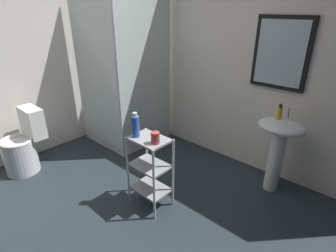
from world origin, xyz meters
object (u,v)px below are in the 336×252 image
at_px(storage_cart, 150,167).
at_px(hand_soap_bottle, 279,113).
at_px(pedestal_sink, 279,142).
at_px(shower_stall, 125,111).
at_px(shampoo_bottle_blue, 135,126).
at_px(toilet, 23,147).
at_px(rinse_cup, 155,138).

relative_size(storage_cart, hand_soap_bottle, 4.78).
bearing_deg(hand_soap_bottle, pedestal_sink, -17.53).
height_order(pedestal_sink, storage_cart, pedestal_sink).
height_order(shower_stall, storage_cart, shower_stall).
xyz_separation_m(hand_soap_bottle, shampoo_bottle_blue, (-0.87, -1.12, -0.03)).
bearing_deg(pedestal_sink, shower_stall, -171.39).
bearing_deg(toilet, shampoo_bottle_blue, 20.18).
relative_size(shower_stall, toilet, 2.63).
bearing_deg(hand_soap_bottle, rinse_cup, -120.19).
bearing_deg(shampoo_bottle_blue, pedestal_sink, 50.16).
height_order(shower_stall, toilet, shower_stall).
xyz_separation_m(pedestal_sink, toilet, (-2.36, -1.64, -0.26)).
distance_m(pedestal_sink, hand_soap_bottle, 0.30).
bearing_deg(hand_soap_bottle, toilet, -144.43).
xyz_separation_m(storage_cart, hand_soap_bottle, (0.75, 1.07, 0.44)).
height_order(storage_cart, shampoo_bottle_blue, shampoo_bottle_blue).
xyz_separation_m(shower_stall, hand_soap_bottle, (2.01, 0.33, 0.41)).
bearing_deg(shampoo_bottle_blue, shower_stall, 145.26).
xyz_separation_m(shampoo_bottle_blue, rinse_cup, (0.23, 0.02, -0.05)).
relative_size(shower_stall, pedestal_sink, 2.47).
height_order(shower_stall, hand_soap_bottle, shower_stall).
relative_size(shower_stall, rinse_cup, 18.68).
distance_m(shower_stall, shampoo_bottle_blue, 1.44).
xyz_separation_m(shower_stall, storage_cart, (1.27, -0.74, -0.03)).
bearing_deg(rinse_cup, storage_cart, 165.07).
xyz_separation_m(shower_stall, pedestal_sink, (2.07, 0.31, 0.12)).
height_order(shower_stall, pedestal_sink, shower_stall).
distance_m(shower_stall, pedestal_sink, 2.09).
relative_size(pedestal_sink, toilet, 1.07).
bearing_deg(rinse_cup, pedestal_sink, 57.39).
xyz_separation_m(toilet, storage_cart, (1.56, 0.58, 0.12)).
relative_size(shower_stall, shampoo_bottle_blue, 8.53).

